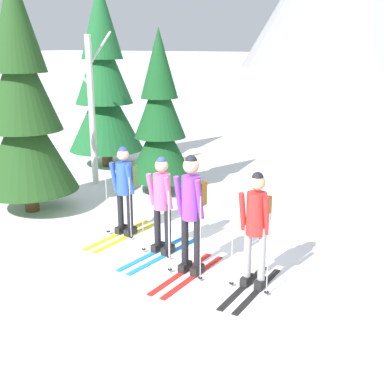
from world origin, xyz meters
name	(u,v)px	position (x,y,z in m)	size (l,w,h in m)	color
ground_plane	(174,258)	(0.00, 0.00, 0.00)	(400.00, 400.00, 0.00)	white
skier_in_blue	(125,187)	(-1.35, 0.45, 0.91)	(0.61, 1.75, 1.64)	yellow
skier_in_pink	(162,203)	(-0.29, 0.08, 0.89)	(0.61, 1.79, 1.65)	#1E84D1
skier_in_purple	(191,207)	(0.52, -0.31, 1.06)	(0.61, 1.68, 1.85)	red
skier_in_red	(256,223)	(1.53, -0.23, 0.97)	(0.61, 1.56, 1.71)	black
pine_tree_near	(23,106)	(-3.89, 0.51, 2.20)	(1.99, 1.99, 4.80)	#51381E
pine_tree_mid	(104,84)	(-5.20, 4.46, 2.30)	(2.08, 2.08, 5.03)	#51381E
pine_tree_far	(160,120)	(-2.34, 3.01, 1.71)	(1.55, 1.55, 3.74)	#51381E
birch_tree_tall	(92,108)	(-4.22, 2.85, 1.89)	(0.60, 1.02, 3.68)	silver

